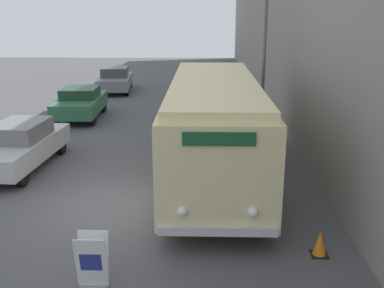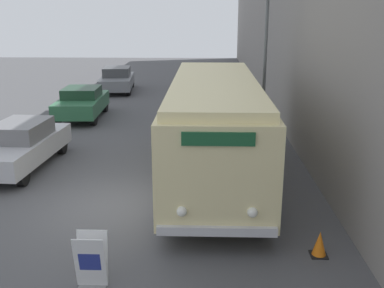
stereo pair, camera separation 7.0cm
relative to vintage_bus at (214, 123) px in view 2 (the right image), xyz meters
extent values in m
plane|color=#4C4C4F|center=(-2.61, -2.35, -1.75)|extent=(80.00, 80.00, 0.00)
cube|color=gray|center=(3.27, 7.65, 2.50)|extent=(0.30, 60.00, 8.50)
cylinder|color=black|center=(-1.18, -3.35, -1.27)|extent=(0.28, 0.95, 0.95)
cylinder|color=black|center=(1.18, -3.35, -1.27)|extent=(0.28, 0.95, 0.95)
cylinder|color=black|center=(-1.18, 3.36, -1.27)|extent=(0.28, 0.95, 0.95)
cylinder|color=black|center=(1.18, 3.36, -1.27)|extent=(0.28, 0.95, 0.95)
cube|color=beige|center=(0.00, 0.01, -0.09)|extent=(2.68, 9.51, 2.38)
cube|color=#F8E8A7|center=(0.00, 0.01, 1.22)|extent=(2.46, 9.13, 0.24)
cube|color=silver|center=(0.00, -4.81, -1.15)|extent=(2.54, 0.12, 0.20)
sphere|color=white|center=(-0.74, -4.78, -0.72)|extent=(0.22, 0.22, 0.22)
sphere|color=white|center=(0.74, -4.78, -0.72)|extent=(0.22, 0.22, 0.22)
cube|color=#19512D|center=(0.00, -4.77, 0.85)|extent=(1.47, 0.06, 0.28)
cube|color=gray|center=(-2.39, -5.93, -1.75)|extent=(0.53, 0.23, 0.01)
cube|color=white|center=(-2.39, -6.02, -1.22)|extent=(0.59, 0.21, 1.07)
cube|color=white|center=(-2.39, -5.83, -1.22)|extent=(0.59, 0.21, 1.07)
cube|color=navy|center=(-2.39, -6.04, -1.19)|extent=(0.41, 0.07, 0.37)
cylinder|color=#595E60|center=(1.93, 3.63, 1.00)|extent=(0.12, 0.12, 5.50)
cylinder|color=black|center=(-5.72, -0.94, -1.42)|extent=(0.22, 0.66, 0.66)
cylinder|color=black|center=(-7.01, 2.33, -1.42)|extent=(0.22, 0.66, 0.66)
cylinder|color=black|center=(-5.53, 2.24, -1.42)|extent=(0.22, 0.66, 0.66)
cube|color=#B7B7BC|center=(-6.36, 0.70, -1.09)|extent=(2.01, 4.68, 0.66)
cube|color=slate|center=(-6.36, 0.81, -0.48)|extent=(1.60, 2.15, 0.55)
cylinder|color=black|center=(-7.07, 6.46, -1.40)|extent=(0.22, 0.70, 0.70)
cylinder|color=black|center=(-5.41, 6.53, -1.40)|extent=(0.22, 0.70, 0.70)
cylinder|color=black|center=(-7.19, 9.36, -1.40)|extent=(0.22, 0.70, 0.70)
cylinder|color=black|center=(-5.53, 9.43, -1.40)|extent=(0.22, 0.70, 0.70)
cube|color=#2D6642|center=(-6.30, 7.95, -1.06)|extent=(2.11, 4.38, 0.68)
cube|color=#193824|center=(-6.30, 8.06, -0.49)|extent=(1.72, 2.00, 0.47)
cylinder|color=black|center=(-6.76, 13.97, -1.45)|extent=(0.22, 0.61, 0.61)
cylinder|color=black|center=(-5.08, 14.13, -1.45)|extent=(0.22, 0.61, 0.61)
cylinder|color=black|center=(-7.07, 17.16, -1.45)|extent=(0.22, 0.61, 0.61)
cylinder|color=black|center=(-5.39, 17.32, -1.45)|extent=(0.22, 0.61, 0.61)
cube|color=slate|center=(-6.07, 15.65, -1.11)|extent=(2.38, 4.77, 0.68)
cube|color=#3F4043|center=(-6.08, 15.76, -0.48)|extent=(1.84, 2.22, 0.58)
cube|color=black|center=(2.20, -4.70, -1.74)|extent=(0.36, 0.36, 0.03)
cone|color=orange|center=(2.20, -4.70, -1.45)|extent=(0.30, 0.30, 0.53)
camera|label=1|loc=(-0.31, -13.34, 3.29)|focal=42.00mm
camera|label=2|loc=(-0.24, -13.34, 3.29)|focal=42.00mm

